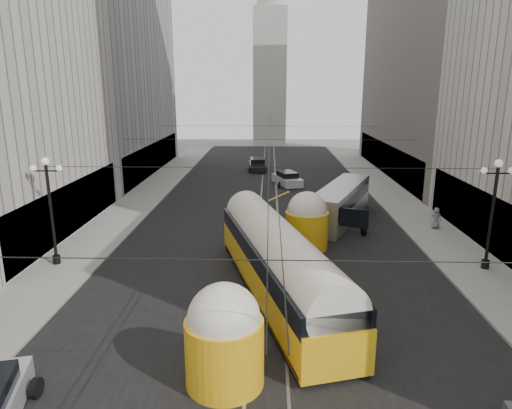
{
  "coord_description": "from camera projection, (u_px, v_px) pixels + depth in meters",
  "views": [
    {
      "loc": [
        0.03,
        -7.09,
        10.36
      ],
      "look_at": [
        -0.66,
        16.37,
        4.29
      ],
      "focal_mm": 32.0,
      "sensor_mm": 36.0,
      "label": 1
    }
  ],
  "objects": [
    {
      "name": "rail_right",
      "position": [
        277.0,
        206.0,
        40.89
      ],
      "size": [
        0.12,
        85.0,
        0.04
      ],
      "primitive_type": "cube",
      "color": "gray",
      "rests_on": "ground"
    },
    {
      "name": "streetcar",
      "position": [
        278.0,
        261.0,
        22.87
      ],
      "size": [
        6.82,
        17.15,
        3.88
      ],
      "color": "gold",
      "rests_on": "ground"
    },
    {
      "name": "distant_tower",
      "position": [
        270.0,
        61.0,
        83.14
      ],
      "size": [
        6.0,
        6.0,
        31.36
      ],
      "color": "#B2AFA8",
      "rests_on": "ground"
    },
    {
      "name": "road",
      "position": [
        269.0,
        206.0,
        40.91
      ],
      "size": [
        20.0,
        85.0,
        0.02
      ],
      "primitive_type": "cube",
      "color": "black",
      "rests_on": "ground"
    },
    {
      "name": "sedan_white_far",
      "position": [
        287.0,
        179.0,
        49.53
      ],
      "size": [
        3.35,
        5.06,
        1.48
      ],
      "color": "white",
      "rests_on": "ground"
    },
    {
      "name": "city_bus",
      "position": [
        341.0,
        201.0,
        36.2
      ],
      "size": [
        6.35,
        11.47,
        2.81
      ],
      "color": "#9A9D9F",
      "rests_on": "ground"
    },
    {
      "name": "rail_left",
      "position": [
        260.0,
        206.0,
        40.93
      ],
      "size": [
        0.12,
        85.0,
        0.04
      ],
      "primitive_type": "cube",
      "color": "gray",
      "rests_on": "ground"
    },
    {
      "name": "building_left_far",
      "position": [
        98.0,
        52.0,
        52.9
      ],
      "size": [
        12.6,
        28.6,
        28.6
      ],
      "color": "#999999",
      "rests_on": "ground"
    },
    {
      "name": "sedan_dark_far",
      "position": [
        257.0,
        165.0,
        58.35
      ],
      "size": [
        2.37,
        5.01,
        1.54
      ],
      "color": "black",
      "rests_on": "ground"
    },
    {
      "name": "building_right_far",
      "position": [
        448.0,
        32.0,
        51.26
      ],
      "size": [
        12.6,
        32.6,
        32.6
      ],
      "color": "#514C47",
      "rests_on": "ground"
    },
    {
      "name": "catenary",
      "position": [
        271.0,
        142.0,
        38.46
      ],
      "size": [
        25.0,
        72.0,
        0.23
      ],
      "color": "black",
      "rests_on": "ground"
    },
    {
      "name": "sidewalk_left",
      "position": [
        146.0,
        195.0,
        44.62
      ],
      "size": [
        4.0,
        72.0,
        0.15
      ],
      "primitive_type": "cube",
      "color": "gray",
      "rests_on": "ground"
    },
    {
      "name": "lamppost_left_mid",
      "position": [
        50.0,
        205.0,
        26.3
      ],
      "size": [
        1.86,
        0.44,
        6.37
      ],
      "color": "black",
      "rests_on": "sidewalk_left"
    },
    {
      "name": "pedestrian_sidewalk_right",
      "position": [
        436.0,
        218.0,
        33.76
      ],
      "size": [
        0.79,
        0.5,
        1.59
      ],
      "primitive_type": "imported",
      "rotation": [
        0.0,
        0.0,
        3.11
      ],
      "color": "slate",
      "rests_on": "sidewalk_right"
    },
    {
      "name": "lamppost_right_mid",
      "position": [
        493.0,
        208.0,
        25.58
      ],
      "size": [
        1.86,
        0.44,
        6.37
      ],
      "color": "black",
      "rests_on": "sidewalk_right"
    },
    {
      "name": "sidewalk_right",
      "position": [
        393.0,
        197.0,
        43.93
      ],
      "size": [
        4.0,
        72.0,
        0.15
      ],
      "primitive_type": "cube",
      "color": "gray",
      "rests_on": "ground"
    }
  ]
}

